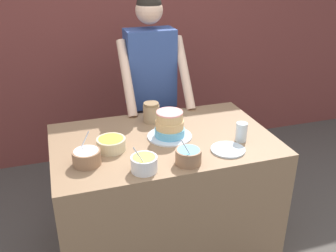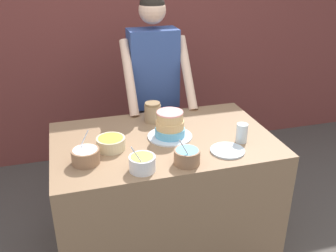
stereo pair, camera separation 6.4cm
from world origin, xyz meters
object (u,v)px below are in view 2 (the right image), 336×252
(frosting_bowl_orange, at_px, (111,143))
(stoneware_jar, at_px, (153,112))
(drinking_glass, at_px, (242,133))
(frosting_bowl_blue, at_px, (187,156))
(ceramic_plate, at_px, (227,150))
(cake, at_px, (170,126))
(person_baker, at_px, (154,80))
(frosting_bowl_white, at_px, (86,156))
(frosting_bowl_yellow, at_px, (142,163))

(frosting_bowl_orange, relative_size, stoneware_jar, 1.25)
(drinking_glass, bearing_deg, stoneware_jar, 135.00)
(drinking_glass, bearing_deg, frosting_bowl_orange, 170.68)
(frosting_bowl_blue, xyz_separation_m, ceramic_plate, (0.28, 0.07, -0.04))
(frosting_bowl_blue, bearing_deg, drinking_glass, 20.94)
(cake, distance_m, stoneware_jar, 0.28)
(person_baker, distance_m, cake, 0.73)
(person_baker, bearing_deg, frosting_bowl_blue, -94.02)
(person_baker, bearing_deg, stoneware_jar, -104.84)
(frosting_bowl_white, relative_size, frosting_bowl_blue, 0.97)
(frosting_bowl_orange, xyz_separation_m, ceramic_plate, (0.67, -0.23, -0.04))
(cake, distance_m, frosting_bowl_orange, 0.40)
(frosting_bowl_white, bearing_deg, cake, 18.46)
(frosting_bowl_white, xyz_separation_m, drinking_glass, (0.97, -0.01, 0.01))
(cake, relative_size, frosting_bowl_blue, 1.63)
(cake, bearing_deg, stoneware_jar, 99.34)
(person_baker, height_order, cake, person_baker)
(ceramic_plate, bearing_deg, frosting_bowl_blue, -166.80)
(frosting_bowl_yellow, distance_m, frosting_bowl_white, 0.34)
(frosting_bowl_orange, bearing_deg, frosting_bowl_white, -141.78)
(drinking_glass, height_order, stoneware_jar, stoneware_jar)
(cake, xyz_separation_m, drinking_glass, (0.42, -0.19, -0.02))
(ceramic_plate, bearing_deg, person_baker, 101.65)
(frosting_bowl_yellow, bearing_deg, frosting_bowl_orange, 113.98)
(stoneware_jar, bearing_deg, frosting_bowl_yellow, -109.10)
(frosting_bowl_blue, distance_m, drinking_glass, 0.45)
(cake, height_order, frosting_bowl_white, cake)
(cake, height_order, ceramic_plate, cake)
(frosting_bowl_white, bearing_deg, frosting_bowl_orange, 38.22)
(frosting_bowl_yellow, relative_size, frosting_bowl_white, 1.00)
(stoneware_jar, bearing_deg, frosting_bowl_white, -138.09)
(cake, xyz_separation_m, stoneware_jar, (-0.04, 0.27, -0.01))
(frosting_bowl_blue, relative_size, drinking_glass, 1.46)
(stoneware_jar, bearing_deg, cake, -80.66)
(frosting_bowl_white, height_order, drinking_glass, frosting_bowl_white)
(cake, bearing_deg, ceramic_plate, -45.27)
(frosting_bowl_yellow, distance_m, ceramic_plate, 0.55)
(ceramic_plate, relative_size, stoneware_jar, 1.49)
(frosting_bowl_blue, bearing_deg, frosting_bowl_orange, 143.12)
(person_baker, distance_m, stoneware_jar, 0.47)
(person_baker, relative_size, ceramic_plate, 8.22)
(person_baker, bearing_deg, ceramic_plate, -78.35)
(person_baker, xyz_separation_m, frosting_bowl_yellow, (-0.34, -1.08, -0.11))
(person_baker, xyz_separation_m, frosting_bowl_blue, (-0.08, -1.07, -0.11))
(person_baker, xyz_separation_m, drinking_glass, (0.34, -0.91, -0.10))
(cake, xyz_separation_m, frosting_bowl_orange, (-0.39, -0.06, -0.04))
(person_baker, height_order, frosting_bowl_orange, person_baker)
(person_baker, height_order, drinking_glass, person_baker)
(cake, bearing_deg, frosting_bowl_orange, -171.69)
(person_baker, relative_size, stoneware_jar, 12.21)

